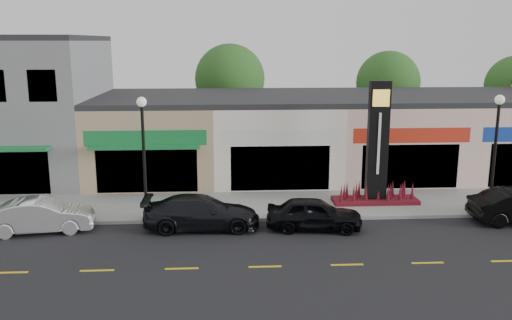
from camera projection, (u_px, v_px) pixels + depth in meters
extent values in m
plane|color=black|center=(331.00, 236.00, 22.66)|extent=(120.00, 120.00, 0.00)
cube|color=gray|center=(314.00, 204.00, 26.89)|extent=(52.00, 4.30, 0.15)
cube|color=gray|center=(322.00, 218.00, 24.70)|extent=(52.00, 0.20, 0.15)
cube|color=black|center=(42.00, 86.00, 27.05)|extent=(1.40, 0.10, 1.60)
cube|color=tan|center=(158.00, 137.00, 32.92)|extent=(7.00, 10.00, 4.50)
cube|color=#262628|center=(156.00, 98.00, 32.41)|extent=(7.00, 10.00, 0.30)
cube|color=black|center=(147.00, 170.00, 28.28)|extent=(5.25, 0.10, 2.40)
cube|color=#197438|center=(146.00, 138.00, 27.91)|extent=(6.30, 0.12, 0.80)
cube|color=#197438|center=(145.00, 147.00, 27.56)|extent=(5.60, 0.90, 0.12)
cube|color=white|center=(272.00, 136.00, 33.31)|extent=(7.00, 10.00, 4.50)
cube|color=#262628|center=(273.00, 97.00, 32.79)|extent=(7.00, 10.00, 0.30)
cube|color=black|center=(280.00, 168.00, 28.67)|extent=(5.25, 0.10, 2.40)
cube|color=silver|center=(281.00, 137.00, 28.30)|extent=(6.30, 0.12, 0.80)
cube|color=#D5A8A2|center=(384.00, 135.00, 33.70)|extent=(7.00, 10.00, 4.50)
cube|color=#262628|center=(386.00, 97.00, 33.18)|extent=(7.00, 10.00, 0.30)
cube|color=black|center=(410.00, 166.00, 29.06)|extent=(5.25, 0.10, 2.40)
cube|color=red|center=(412.00, 135.00, 28.69)|extent=(6.30, 0.12, 0.80)
cube|color=#D5A8A2|center=(493.00, 134.00, 34.09)|extent=(7.00, 10.00, 4.50)
cube|color=#262628|center=(497.00, 96.00, 33.57)|extent=(7.00, 10.00, 0.30)
cylinder|color=#382619|center=(230.00, 127.00, 41.12)|extent=(0.36, 0.36, 3.15)
sphere|color=#194D18|center=(230.00, 79.00, 40.33)|extent=(5.20, 5.20, 5.20)
cylinder|color=#382619|center=(386.00, 127.00, 41.80)|extent=(0.36, 0.36, 2.97)
sphere|color=#194D18|center=(388.00, 83.00, 41.07)|extent=(4.80, 4.80, 4.80)
cylinder|color=#382619|center=(511.00, 127.00, 42.38)|extent=(0.36, 0.36, 2.80)
cylinder|color=black|center=(147.00, 214.00, 24.59)|extent=(0.32, 0.32, 0.30)
cylinder|color=black|center=(144.00, 160.00, 24.06)|extent=(0.14, 0.14, 5.00)
sphere|color=silver|center=(142.00, 102.00, 23.50)|extent=(0.44, 0.44, 0.44)
cylinder|color=black|center=(489.00, 208.00, 25.48)|extent=(0.32, 0.32, 0.30)
cylinder|color=black|center=(494.00, 156.00, 24.94)|extent=(0.14, 0.14, 5.00)
sphere|color=silver|center=(500.00, 100.00, 24.39)|extent=(0.44, 0.44, 0.44)
cube|color=#590F12|center=(375.00, 200.00, 26.87)|extent=(4.20, 1.30, 0.20)
cube|color=black|center=(378.00, 143.00, 26.25)|extent=(1.00, 0.40, 6.00)
cube|color=yellow|center=(381.00, 98.00, 25.56)|extent=(0.80, 0.05, 0.80)
cube|color=silver|center=(379.00, 144.00, 26.03)|extent=(0.12, 0.04, 3.00)
imported|color=white|center=(41.00, 216.00, 23.02)|extent=(2.13, 4.54, 1.44)
imported|color=black|center=(202.00, 212.00, 23.43)|extent=(2.10, 5.03, 1.45)
imported|color=black|center=(314.00, 214.00, 23.34)|extent=(2.12, 4.27, 1.40)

